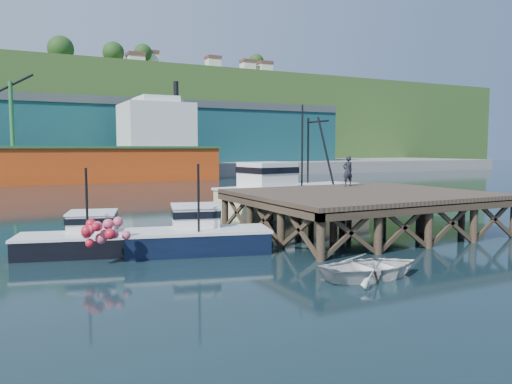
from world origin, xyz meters
TOP-DOWN VIEW (x-y plane):
  - ground at (0.00, 0.00)m, footprint 300.00×300.00m
  - wharf at (5.50, -0.19)m, footprint 12.00×10.00m
  - far_quay at (0.00, 70.00)m, footprint 160.00×40.00m
  - warehouse_mid at (0.00, 65.00)m, footprint 28.00×16.00m
  - warehouse_right at (30.00, 65.00)m, footprint 30.00×16.00m
  - cargo_ship at (-8.46, 48.00)m, footprint 55.50×10.00m
  - hillside at (0.00, 100.00)m, footprint 220.00×50.00m
  - boat_navy at (-3.87, -0.79)m, footprint 6.37×4.08m
  - boat_black at (-7.97, 0.84)m, footprint 6.21×5.15m
  - trawler at (6.12, 7.94)m, footprint 11.37×5.65m
  - dinghy at (-0.10, -7.60)m, footprint 3.85×2.87m
  - dockworker at (7.18, 3.36)m, footprint 0.68×0.46m

SIDE VIEW (x-z plane):
  - ground at x=0.00m, z-range 0.00..0.00m
  - dinghy at x=-0.10m, z-range 0.00..0.76m
  - boat_black at x=-7.97m, z-range -1.14..2.47m
  - boat_navy at x=-3.87m, z-range -1.12..2.64m
  - far_quay at x=0.00m, z-range 0.00..2.00m
  - trawler at x=6.12m, z-range -2.14..5.14m
  - wharf at x=5.50m, z-range 0.63..3.25m
  - dockworker at x=7.18m, z-range 2.12..3.95m
  - cargo_ship at x=-8.46m, z-range -3.56..10.19m
  - warehouse_mid at x=0.00m, z-range 2.00..11.00m
  - warehouse_right at x=30.00m, z-range 2.00..11.00m
  - hillside at x=0.00m, z-range 0.00..22.00m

